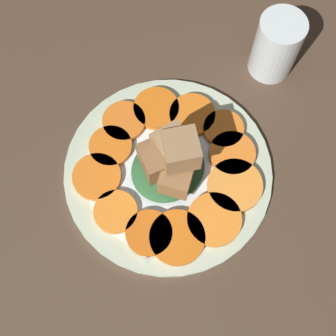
{
  "coord_description": "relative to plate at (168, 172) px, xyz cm",
  "views": [
    {
      "loc": [
        -14.74,
        -17.02,
        65.93
      ],
      "look_at": [
        0.0,
        0.0,
        4.1
      ],
      "focal_mm": 50.0,
      "sensor_mm": 36.0,
      "label": 1
    }
  ],
  "objects": [
    {
      "name": "plate",
      "position": [
        0.0,
        0.0,
        0.0
      ],
      "size": [
        29.88,
        29.88,
        1.05
      ],
      "color": "beige",
      "rests_on": "table_slab"
    },
    {
      "name": "carrot_slice_0",
      "position": [
        -7.96,
        -5.26,
        1.08
      ],
      "size": [
        6.39,
        6.39,
        0.99
      ],
      "primitive_type": "cylinder",
      "color": "orange",
      "rests_on": "plate"
    },
    {
      "name": "carrot_slice_3",
      "position": [
        5.5,
        -7.98,
        1.08
      ],
      "size": [
        7.78,
        7.78,
        0.99
      ],
      "primitive_type": "cylinder",
      "color": "orange",
      "rests_on": "plate"
    },
    {
      "name": "carrot_slice_6",
      "position": [
        8.32,
        4.12,
        1.08
      ],
      "size": [
        6.82,
        6.82,
        0.99
      ],
      "primitive_type": "cylinder",
      "color": "orange",
      "rests_on": "plate"
    },
    {
      "name": "carrot_slice_9",
      "position": [
        -3.97,
        8.09,
        1.08
      ],
      "size": [
        6.25,
        6.25,
        0.99
      ],
      "primitive_type": "cylinder",
      "color": "orange",
      "rests_on": "plate"
    },
    {
      "name": "carrot_slice_10",
      "position": [
        -8.33,
        5.72,
        1.08
      ],
      "size": [
        6.89,
        6.89,
        0.99
      ],
      "primitive_type": "cylinder",
      "color": "orange",
      "rests_on": "plate"
    },
    {
      "name": "carrot_slice_11",
      "position": [
        -9.51,
        0.19,
        1.08
      ],
      "size": [
        6.07,
        6.07,
        0.99
      ],
      "primitive_type": "cylinder",
      "color": "orange",
      "rests_on": "plate"
    },
    {
      "name": "table_slab",
      "position": [
        0.0,
        0.0,
        -1.52
      ],
      "size": [
        120.0,
        120.0,
        2.0
      ],
      "primitive_type": "cube",
      "color": "#4C3828",
      "rests_on": "ground"
    },
    {
      "name": "carrot_slice_2",
      "position": [
        -0.47,
        -9.66,
        1.08
      ],
      "size": [
        7.53,
        7.53,
        0.99
      ],
      "primitive_type": "cylinder",
      "color": "orange",
      "rests_on": "plate"
    },
    {
      "name": "carrot_slice_4",
      "position": [
        8.54,
        -4.21,
        1.08
      ],
      "size": [
        6.71,
        6.71,
        0.99
      ],
      "primitive_type": "cylinder",
      "color": "orange",
      "rests_on": "plate"
    },
    {
      "name": "carrot_slice_5",
      "position": [
        10.23,
        -0.59,
        1.08
      ],
      "size": [
        5.99,
        5.99,
        0.99
      ],
      "primitive_type": "cylinder",
      "color": "orange",
      "rests_on": "plate"
    },
    {
      "name": "center_pile",
      "position": [
        0.08,
        -0.4,
        4.71
      ],
      "size": [
        10.81,
        10.31,
        10.81
      ],
      "color": "#2D6033",
      "rests_on": "plate"
    },
    {
      "name": "carrot_slice_8",
      "position": [
        -0.5,
        9.91,
        1.08
      ],
      "size": [
        6.38,
        6.38,
        0.99
      ],
      "primitive_type": "cylinder",
      "color": "orange",
      "rests_on": "plate"
    },
    {
      "name": "carrot_slice_7",
      "position": [
        5.0,
        8.45,
        1.08
      ],
      "size": [
        6.8,
        6.8,
        0.99
      ],
      "primitive_type": "cylinder",
      "color": "orange",
      "rests_on": "plate"
    },
    {
      "name": "carrot_slice_1",
      "position": [
        -5.46,
        -8.2,
        1.08
      ],
      "size": [
        7.6,
        7.6,
        0.99
      ],
      "primitive_type": "cylinder",
      "color": "orange",
      "rests_on": "plate"
    },
    {
      "name": "fork",
      "position": [
        -1.62,
        -7.85,
        0.78
      ],
      "size": [
        19.5,
        3.77,
        0.4
      ],
      "rotation": [
        0.0,
        0.0,
        -0.11
      ],
      "color": "silver",
      "rests_on": "plate"
    },
    {
      "name": "water_glass",
      "position": [
        23.86,
        3.15,
        4.73
      ],
      "size": [
        6.8,
        6.8,
        10.51
      ],
      "color": "silver",
      "rests_on": "table_slab"
    }
  ]
}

